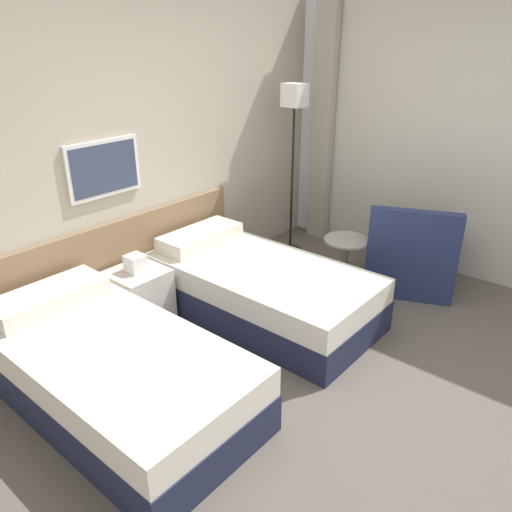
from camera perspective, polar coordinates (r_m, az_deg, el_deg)
ground_plane at (r=3.70m, az=9.90°, el=-13.20°), size 16.00×16.00×0.00m
wall_headboard at (r=4.37m, az=-12.59°, el=11.44°), size 10.00×0.10×2.70m
wall_window at (r=5.06m, az=25.89°, el=11.76°), size 0.21×4.48×2.70m
bed_near_door at (r=3.41m, az=-16.01°, el=-12.50°), size 0.98×1.92×0.59m
bed_near_window at (r=4.24m, az=0.43°, el=-3.71°), size 0.98×1.92×0.59m
nightstand at (r=4.25m, az=-13.24°, el=-4.38°), size 0.43×0.43×0.60m
floor_lamp at (r=5.19m, az=4.37°, el=15.43°), size 0.24×0.24×1.77m
side_table at (r=4.70m, az=10.21°, el=0.24°), size 0.42×0.42×0.49m
armchair at (r=4.92m, az=17.17°, el=-0.31°), size 0.99×1.01×0.85m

